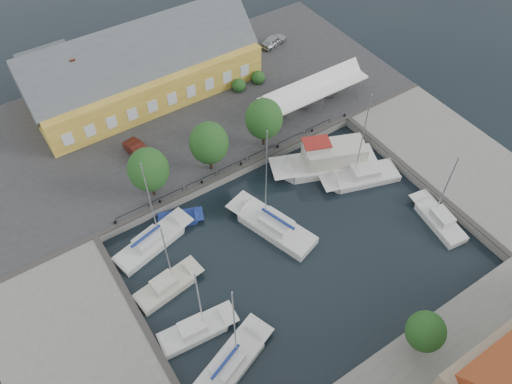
% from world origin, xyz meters
% --- Properties ---
extents(ground, '(140.00, 140.00, 0.00)m').
position_xyz_m(ground, '(0.00, 0.00, 0.00)').
color(ground, black).
rests_on(ground, ground).
extents(north_quay, '(56.00, 26.00, 1.00)m').
position_xyz_m(north_quay, '(0.00, 23.00, 0.50)').
color(north_quay, '#2D2D30').
rests_on(north_quay, ground).
extents(west_quay, '(12.00, 24.00, 1.00)m').
position_xyz_m(west_quay, '(-22.00, -2.00, 0.50)').
color(west_quay, slate).
rests_on(west_quay, ground).
extents(east_quay, '(12.00, 24.00, 1.00)m').
position_xyz_m(east_quay, '(22.00, -2.00, 0.50)').
color(east_quay, slate).
rests_on(east_quay, ground).
extents(quay_edge_fittings, '(56.00, 24.72, 0.40)m').
position_xyz_m(quay_edge_fittings, '(0.02, 4.75, 1.06)').
color(quay_edge_fittings, '#383533').
rests_on(quay_edge_fittings, north_quay).
extents(warehouse, '(28.56, 14.00, 9.55)m').
position_xyz_m(warehouse, '(-2.60, 28.36, 4.43)').
color(warehouse, '#BB8E2D').
rests_on(warehouse, north_quay).
extents(tent_canopy, '(14.00, 4.00, 2.83)m').
position_xyz_m(tent_canopy, '(14.00, 14.50, 3.68)').
color(tent_canopy, white).
rests_on(tent_canopy, north_quay).
extents(quay_trees, '(18.20, 4.20, 6.30)m').
position_xyz_m(quay_trees, '(-2.00, 12.00, 4.88)').
color(quay_trees, black).
rests_on(quay_trees, north_quay).
extents(car_silver, '(4.62, 2.84, 1.47)m').
position_xyz_m(car_silver, '(17.59, 28.23, 1.73)').
color(car_silver, '#ACB0B4').
rests_on(car_silver, north_quay).
extents(car_red, '(2.40, 4.88, 1.54)m').
position_xyz_m(car_red, '(-7.80, 18.03, 1.77)').
color(car_red, '#501812').
rests_on(car_red, north_quay).
extents(center_sailboat, '(5.77, 10.29, 13.56)m').
position_xyz_m(center_sailboat, '(-0.59, 1.96, 0.36)').
color(center_sailboat, silver).
rests_on(center_sailboat, ground).
extents(trawler, '(12.54, 7.84, 5.00)m').
position_xyz_m(trawler, '(9.58, 5.76, 1.02)').
color(trawler, silver).
rests_on(trawler, ground).
extents(east_boat_a, '(9.35, 5.57, 12.60)m').
position_xyz_m(east_boat_a, '(11.58, 2.28, 0.26)').
color(east_boat_a, silver).
rests_on(east_boat_a, ground).
extents(east_boat_c, '(3.37, 7.47, 9.45)m').
position_xyz_m(east_boat_c, '(14.24, -6.72, 0.26)').
color(east_boat_c, silver).
rests_on(east_boat_c, ground).
extents(west_boat_a, '(9.04, 4.55, 11.62)m').
position_xyz_m(west_boat_a, '(-11.75, 6.97, 0.27)').
color(west_boat_a, silver).
rests_on(west_boat_a, ground).
extents(west_boat_b, '(7.00, 3.22, 9.48)m').
position_xyz_m(west_boat_b, '(-12.73, 1.67, 0.26)').
color(west_boat_b, '#BBB8A9').
rests_on(west_boat_b, ground).
extents(west_boat_c, '(7.30, 2.93, 9.81)m').
position_xyz_m(west_boat_c, '(-12.61, -3.67, 0.26)').
color(west_boat_c, silver).
rests_on(west_boat_c, ground).
extents(west_boat_d, '(9.07, 5.52, 11.73)m').
position_xyz_m(west_boat_d, '(-11.71, -7.88, 0.27)').
color(west_boat_d, silver).
rests_on(west_boat_d, ground).
extents(launch_nw, '(5.07, 3.52, 0.88)m').
position_xyz_m(launch_nw, '(-8.03, 8.26, 0.09)').
color(launch_nw, navy).
rests_on(launch_nw, ground).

